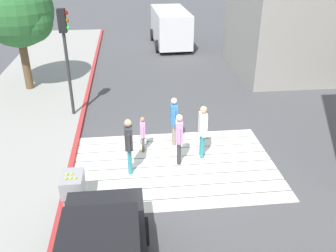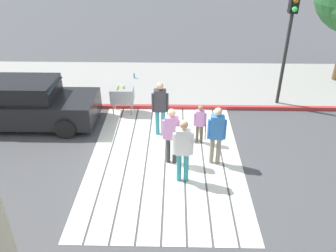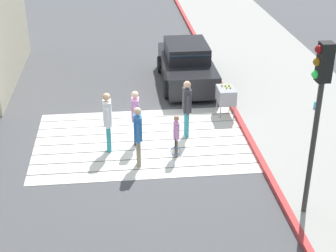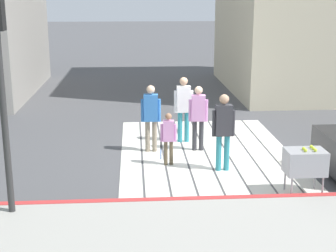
{
  "view_description": "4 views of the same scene",
  "coord_description": "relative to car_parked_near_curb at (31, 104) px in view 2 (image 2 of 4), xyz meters",
  "views": [
    {
      "loc": [
        -1.27,
        -9.73,
        6.41
      ],
      "look_at": [
        -0.13,
        0.59,
        1.13
      ],
      "focal_mm": 39.17,
      "sensor_mm": 36.0,
      "label": 1
    },
    {
      "loc": [
        8.19,
        0.26,
        5.78
      ],
      "look_at": [
        0.03,
        0.08,
        1.12
      ],
      "focal_mm": 36.73,
      "sensor_mm": 36.0,
      "label": 2
    },
    {
      "loc": [
        0.66,
        13.73,
        7.34
      ],
      "look_at": [
        -0.72,
        0.76,
        0.85
      ],
      "focal_mm": 54.97,
      "sensor_mm": 36.0,
      "label": 3
    },
    {
      "loc": [
        -12.31,
        1.83,
        4.03
      ],
      "look_at": [
        -0.44,
        1.0,
        0.84
      ],
      "focal_mm": 53.63,
      "sensor_mm": 36.0,
      "label": 4
    }
  ],
  "objects": [
    {
      "name": "pedestrian_adult_lead",
      "position": [
        2.97,
        5.03,
        0.32
      ],
      "size": [
        0.24,
        0.53,
        1.82
      ],
      "color": "teal",
      "rests_on": "ground"
    },
    {
      "name": "sidewalk_west",
      "position": [
        -3.6,
        4.55,
        -0.67
      ],
      "size": [
        4.8,
        40.0,
        0.12
      ],
      "primitive_type": "cube",
      "color": "#9E9B93",
      "rests_on": "ground"
    },
    {
      "name": "curb_painted",
      "position": [
        -1.25,
        4.55,
        -0.67
      ],
      "size": [
        0.16,
        40.0,
        0.13
      ],
      "primitive_type": "cube",
      "color": "#BC3333",
      "rests_on": "ground"
    },
    {
      "name": "ground_plane",
      "position": [
        2.0,
        4.55,
        -0.73
      ],
      "size": [
        120.0,
        120.0,
        0.0
      ],
      "primitive_type": "plane",
      "color": "#4C4C4F"
    },
    {
      "name": "car_parked_near_curb",
      "position": [
        0.0,
        0.0,
        0.0
      ],
      "size": [
        1.99,
        4.3,
        1.57
      ],
      "color": "black",
      "rests_on": "ground"
    },
    {
      "name": "pedestrian_teen_behind",
      "position": [
        2.16,
        5.95,
        0.29
      ],
      "size": [
        0.24,
        0.51,
        1.75
      ],
      "color": "gray",
      "rests_on": "ground"
    },
    {
      "name": "traffic_light_corner",
      "position": [
        -1.58,
        8.67,
        2.3
      ],
      "size": [
        0.39,
        0.28,
        4.24
      ],
      "color": "#2D2D2D",
      "rests_on": "ground"
    },
    {
      "name": "pedestrian_adult_side",
      "position": [
        2.17,
        4.73,
        0.26
      ],
      "size": [
        0.25,
        0.5,
        1.71
      ],
      "color": "#333338",
      "rests_on": "ground"
    },
    {
      "name": "tennis_ball_cart",
      "position": [
        -0.9,
        2.94,
        -0.04
      ],
      "size": [
        0.56,
        0.8,
        1.02
      ],
      "color": "#99999E",
      "rests_on": "ground"
    },
    {
      "name": "pedestrian_child_with_racket",
      "position": [
        1.08,
        5.59,
        -0.01
      ],
      "size": [
        0.28,
        0.4,
        1.29
      ],
      "color": "brown",
      "rests_on": "ground"
    },
    {
      "name": "crosswalk_stripes",
      "position": [
        2.0,
        4.55,
        -0.73
      ],
      "size": [
        6.4,
        4.35,
        0.01
      ],
      "color": "silver",
      "rests_on": "ground"
    },
    {
      "name": "water_bottle",
      "position": [
        -3.96,
        3.01,
        -0.5
      ],
      "size": [
        0.07,
        0.07,
        0.22
      ],
      "primitive_type": "cylinder",
      "color": "#33A5BF",
      "rests_on": "sidewalk_west"
    },
    {
      "name": "pedestrian_adult_trailing",
      "position": [
        0.61,
        4.35,
        0.32
      ],
      "size": [
        0.23,
        0.53,
        1.81
      ],
      "color": "teal",
      "rests_on": "ground"
    }
  ]
}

